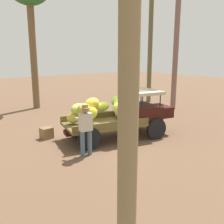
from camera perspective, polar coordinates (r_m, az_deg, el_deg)
ground_plane at (r=10.17m, az=-0.49°, el=-5.96°), size 60.00×60.00×0.00m
truck at (r=10.19m, az=2.40°, el=-0.33°), size 4.65×2.58×1.86m
farmer at (r=8.28m, az=-5.94°, el=-3.33°), size 0.52×0.47×1.72m
wooden_crate at (r=10.48m, az=-14.48°, el=-4.57°), size 0.48×0.43×0.43m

